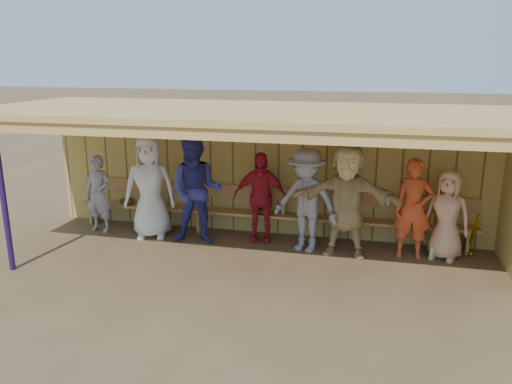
{
  "coord_description": "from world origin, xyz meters",
  "views": [
    {
      "loc": [
        1.9,
        -7.71,
        3.27
      ],
      "look_at": [
        0.0,
        0.35,
        1.05
      ],
      "focal_mm": 35.0,
      "sensor_mm": 36.0,
      "label": 1
    }
  ],
  "objects_px": {
    "player_g": "(413,209)",
    "player_h": "(447,215)",
    "player_e": "(306,200)",
    "player_a": "(98,194)",
    "player_d": "(260,197)",
    "player_c": "(196,191)",
    "bench": "(265,208)",
    "player_f": "(346,200)",
    "player_b": "(150,187)"
  },
  "relations": [
    {
      "from": "player_b",
      "to": "bench",
      "type": "height_order",
      "value": "player_b"
    },
    {
      "from": "player_f",
      "to": "player_h",
      "type": "relative_size",
      "value": 1.27
    },
    {
      "from": "player_a",
      "to": "bench",
      "type": "xyz_separation_m",
      "value": [
        3.18,
        0.52,
        -0.22
      ]
    },
    {
      "from": "player_b",
      "to": "player_e",
      "type": "height_order",
      "value": "player_b"
    },
    {
      "from": "player_g",
      "to": "bench",
      "type": "distance_m",
      "value": 2.69
    },
    {
      "from": "player_g",
      "to": "player_h",
      "type": "relative_size",
      "value": 1.11
    },
    {
      "from": "player_c",
      "to": "bench",
      "type": "distance_m",
      "value": 1.38
    },
    {
      "from": "player_a",
      "to": "player_g",
      "type": "relative_size",
      "value": 0.88
    },
    {
      "from": "player_c",
      "to": "player_e",
      "type": "bearing_deg",
      "value": -5.92
    },
    {
      "from": "player_b",
      "to": "player_d",
      "type": "relative_size",
      "value": 1.16
    },
    {
      "from": "player_c",
      "to": "bench",
      "type": "xyz_separation_m",
      "value": [
        1.12,
        0.68,
        -0.45
      ]
    },
    {
      "from": "player_e",
      "to": "player_g",
      "type": "height_order",
      "value": "player_e"
    },
    {
      "from": "player_e",
      "to": "bench",
      "type": "xyz_separation_m",
      "value": [
        -0.85,
        0.61,
        -0.38
      ]
    },
    {
      "from": "player_f",
      "to": "player_b",
      "type": "bearing_deg",
      "value": -177.91
    },
    {
      "from": "player_b",
      "to": "player_d",
      "type": "height_order",
      "value": "player_b"
    },
    {
      "from": "player_e",
      "to": "player_f",
      "type": "distance_m",
      "value": 0.69
    },
    {
      "from": "player_a",
      "to": "bench",
      "type": "bearing_deg",
      "value": 14.32
    },
    {
      "from": "player_a",
      "to": "bench",
      "type": "height_order",
      "value": "player_a"
    },
    {
      "from": "player_e",
      "to": "player_g",
      "type": "distance_m",
      "value": 1.78
    },
    {
      "from": "player_b",
      "to": "player_d",
      "type": "bearing_deg",
      "value": -6.67
    },
    {
      "from": "player_h",
      "to": "bench",
      "type": "bearing_deg",
      "value": -165.77
    },
    {
      "from": "player_f",
      "to": "player_e",
      "type": "bearing_deg",
      "value": 179.72
    },
    {
      "from": "player_f",
      "to": "player_g",
      "type": "xyz_separation_m",
      "value": [
        1.09,
        0.15,
        -0.13
      ]
    },
    {
      "from": "player_b",
      "to": "player_h",
      "type": "relative_size",
      "value": 1.26
    },
    {
      "from": "player_c",
      "to": "player_g",
      "type": "height_order",
      "value": "player_c"
    },
    {
      "from": "player_d",
      "to": "player_a",
      "type": "bearing_deg",
      "value": 178.03
    },
    {
      "from": "player_f",
      "to": "player_g",
      "type": "relative_size",
      "value": 1.15
    },
    {
      "from": "player_b",
      "to": "player_f",
      "type": "distance_m",
      "value": 3.61
    },
    {
      "from": "player_a",
      "to": "player_d",
      "type": "bearing_deg",
      "value": 8.93
    },
    {
      "from": "player_e",
      "to": "player_a",
      "type": "bearing_deg",
      "value": -161.95
    },
    {
      "from": "player_a",
      "to": "player_h",
      "type": "bearing_deg",
      "value": 5.77
    },
    {
      "from": "player_d",
      "to": "player_f",
      "type": "bearing_deg",
      "value": -18.26
    },
    {
      "from": "player_e",
      "to": "player_g",
      "type": "xyz_separation_m",
      "value": [
        1.78,
        0.11,
        -0.06
      ]
    },
    {
      "from": "player_b",
      "to": "player_g",
      "type": "height_order",
      "value": "player_b"
    },
    {
      "from": "player_d",
      "to": "player_h",
      "type": "bearing_deg",
      "value": -8.24
    },
    {
      "from": "player_d",
      "to": "player_h",
      "type": "height_order",
      "value": "player_d"
    },
    {
      "from": "player_g",
      "to": "player_f",
      "type": "bearing_deg",
      "value": -173.14
    },
    {
      "from": "player_a",
      "to": "player_h",
      "type": "distance_m",
      "value": 6.35
    },
    {
      "from": "player_h",
      "to": "player_c",
      "type": "bearing_deg",
      "value": -154.67
    },
    {
      "from": "bench",
      "to": "player_b",
      "type": "bearing_deg",
      "value": -164.59
    },
    {
      "from": "player_b",
      "to": "player_e",
      "type": "xyz_separation_m",
      "value": [
        2.92,
        -0.04,
        -0.05
      ]
    },
    {
      "from": "player_c",
      "to": "player_h",
      "type": "bearing_deg",
      "value": -4.87
    },
    {
      "from": "player_d",
      "to": "player_e",
      "type": "relative_size",
      "value": 0.91
    },
    {
      "from": "player_f",
      "to": "player_c",
      "type": "bearing_deg",
      "value": -175.97
    },
    {
      "from": "player_c",
      "to": "player_f",
      "type": "height_order",
      "value": "player_c"
    },
    {
      "from": "player_h",
      "to": "bench",
      "type": "distance_m",
      "value": 3.22
    },
    {
      "from": "player_c",
      "to": "player_f",
      "type": "xyz_separation_m",
      "value": [
        2.65,
        0.03,
        -0.01
      ]
    },
    {
      "from": "player_d",
      "to": "player_f",
      "type": "distance_m",
      "value": 1.61
    },
    {
      "from": "player_c",
      "to": "player_d",
      "type": "relative_size",
      "value": 1.18
    },
    {
      "from": "player_a",
      "to": "player_e",
      "type": "distance_m",
      "value": 4.03
    }
  ]
}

